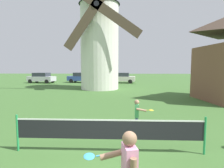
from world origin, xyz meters
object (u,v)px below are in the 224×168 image
Objects in this scene: parked_car_silver at (41,78)px; windmill at (100,35)px; parked_car_cream at (121,78)px; tennis_net at (109,130)px; player_far at (137,113)px; parked_car_blue at (82,77)px.

windmill is at bearing -35.80° from parked_car_silver.
windmill is 3.02× the size of parked_car_silver.
parked_car_silver and parked_car_cream have the same top height.
parked_car_silver is at bearing 117.68° from tennis_net.
player_far is 22.32m from parked_car_blue.
player_far is (0.99, 1.82, 0.02)m from tennis_net.
windmill is at bearing -65.42° from parked_car_blue.
tennis_net is 1.29× the size of parked_car_cream.
windmill is 9.41m from parked_car_cream.
windmill reaches higher than player_far.
parked_car_silver is 6.18m from parked_car_blue.
windmill is at bearing -108.34° from parked_car_cream.
parked_car_cream is at bearing -3.96° from parked_car_blue.
player_far is 24.03m from parked_car_silver.
parked_car_blue is 6.13m from parked_car_cream.
player_far is 0.29× the size of parked_car_silver.
parked_car_blue is at bearing 8.46° from parked_car_silver.
windmill is 14.67m from player_far.
parked_car_blue is at bearing 176.04° from parked_car_cream.
parked_car_blue is (-6.55, 21.33, 0.11)m from player_far.
windmill is 2.33× the size of tennis_net.
windmill reaches higher than parked_car_cream.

